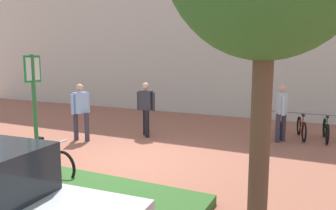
# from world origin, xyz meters

# --- Properties ---
(ground_plane) EXTENTS (60.00, 60.00, 0.00)m
(ground_plane) POSITION_xyz_m (0.00, 0.00, 0.00)
(ground_plane) COLOR #9E5B47
(planter_strip) EXTENTS (7.00, 1.10, 0.16)m
(planter_strip) POSITION_xyz_m (-0.97, -2.01, 0.08)
(planter_strip) COLOR #336028
(planter_strip) RESTS_ON ground
(parking_sign_post) EXTENTS (0.08, 0.36, 2.56)m
(parking_sign_post) POSITION_xyz_m (-1.05, -2.01, 1.67)
(parking_sign_post) COLOR #2D7238
(parking_sign_post) RESTS_ON ground
(bike_at_sign) EXTENTS (1.68, 0.42, 0.86)m
(bike_at_sign) POSITION_xyz_m (-1.04, -1.79, 0.35)
(bike_at_sign) COLOR black
(bike_at_sign) RESTS_ON ground
(bike_rack_cluster) EXTENTS (2.11, 1.55, 0.83)m
(bike_rack_cluster) POSITION_xyz_m (3.53, 4.13, 0.35)
(bike_rack_cluster) COLOR #99999E
(bike_rack_cluster) RESTS_ON ground
(bollard_steel) EXTENTS (0.16, 0.16, 0.90)m
(bollard_steel) POSITION_xyz_m (2.53, 2.64, 0.45)
(bollard_steel) COLOR #ADADB2
(bollard_steel) RESTS_ON ground
(person_shirt_blue) EXTENTS (0.35, 0.58, 1.72)m
(person_shirt_blue) POSITION_xyz_m (2.99, 3.43, 0.98)
(person_shirt_blue) COLOR #383342
(person_shirt_blue) RESTS_ON ground
(person_suited_dark) EXTENTS (0.61, 0.37, 1.72)m
(person_suited_dark) POSITION_xyz_m (-0.96, 2.29, 0.98)
(person_suited_dark) COLOR black
(person_suited_dark) RESTS_ON ground
(person_shirt_white) EXTENTS (0.52, 0.58, 1.72)m
(person_shirt_white) POSITION_xyz_m (-2.46, 0.97, 0.98)
(person_shirt_white) COLOR #383342
(person_shirt_white) RESTS_ON ground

